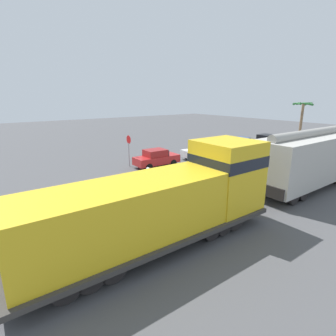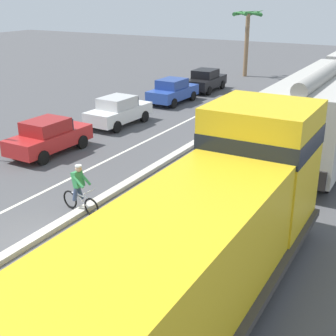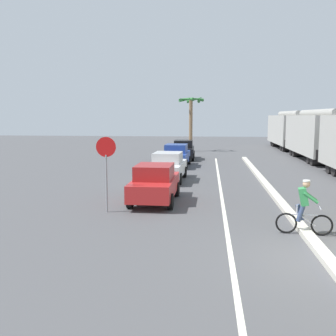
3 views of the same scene
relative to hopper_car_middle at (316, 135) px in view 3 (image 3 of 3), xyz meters
The scene contains 12 objects.
ground_plane 24.34m from the hopper_car_middle, 103.71° to the right, with size 120.00×120.00×0.00m, color #4C4C4F.
median_curb 18.58m from the hopper_car_middle, 108.12° to the right, with size 0.36×36.00×0.16m, color beige.
lane_stripe 19.47m from the hopper_car_middle, 114.89° to the right, with size 0.14×36.00×0.01m, color silver.
hopper_car_middle is the anchor object (origin of this frame).
hopper_car_trailing 11.60m from the hopper_car_middle, 90.00° to the left, with size 2.90×10.60×4.18m.
parked_car_red 20.43m from the hopper_car_middle, 122.74° to the right, with size 1.89×4.23×1.62m.
parked_car_white 16.04m from the hopper_car_middle, 133.69° to the right, with size 1.97×4.27×1.62m.
parked_car_blue 12.33m from the hopper_car_middle, 154.73° to the right, with size 1.93×4.25×1.62m.
parked_car_black 10.96m from the hopper_car_middle, behind, with size 1.91×4.24×1.62m.
cyclist 22.11m from the hopper_car_middle, 105.28° to the right, with size 1.70×0.51×1.71m.
stop_sign 22.89m from the hopper_car_middle, 123.42° to the right, with size 0.76×0.08×2.88m.
palm_tree_near 13.01m from the hopper_car_middle, 146.18° to the left, with size 2.67×2.75×5.71m.
Camera 3 is at (-3.01, -9.93, 3.66)m, focal length 42.00 mm.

